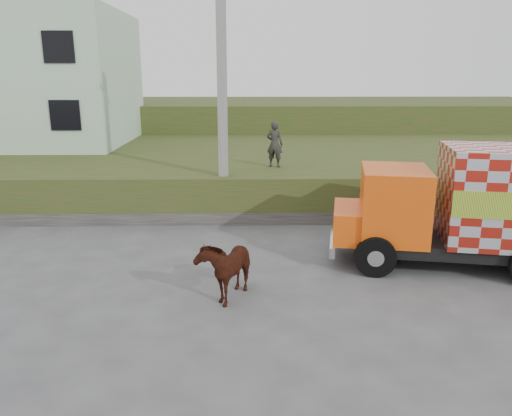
{
  "coord_description": "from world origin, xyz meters",
  "views": [
    {
      "loc": [
        -0.22,
        -11.31,
        4.69
      ],
      "look_at": [
        -0.01,
        1.27,
        1.3
      ],
      "focal_mm": 35.0,
      "sensor_mm": 36.0,
      "label": 1
    }
  ],
  "objects_px": {
    "utility_pole": "(222,94)",
    "pedestrian": "(275,144)",
    "cow": "(226,266)",
    "cargo_truck": "(491,207)"
  },
  "relations": [
    {
      "from": "cargo_truck",
      "to": "pedestrian",
      "type": "xyz_separation_m",
      "value": [
        -4.96,
        5.87,
        0.75
      ]
    },
    {
      "from": "cargo_truck",
      "to": "cow",
      "type": "relative_size",
      "value": 4.32
    },
    {
      "from": "cargo_truck",
      "to": "cow",
      "type": "bearing_deg",
      "value": -155.66
    },
    {
      "from": "utility_pole",
      "to": "pedestrian",
      "type": "bearing_deg",
      "value": 42.17
    },
    {
      "from": "utility_pole",
      "to": "pedestrian",
      "type": "height_order",
      "value": "utility_pole"
    },
    {
      "from": "utility_pole",
      "to": "pedestrian",
      "type": "xyz_separation_m",
      "value": [
        1.73,
        1.57,
        -1.77
      ]
    },
    {
      "from": "utility_pole",
      "to": "cow",
      "type": "relative_size",
      "value": 4.9
    },
    {
      "from": "pedestrian",
      "to": "cow",
      "type": "bearing_deg",
      "value": 98.55
    },
    {
      "from": "utility_pole",
      "to": "pedestrian",
      "type": "relative_size",
      "value": 4.95
    },
    {
      "from": "utility_pole",
      "to": "cargo_truck",
      "type": "xyz_separation_m",
      "value": [
        6.69,
        -4.3,
        -2.52
      ]
    }
  ]
}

